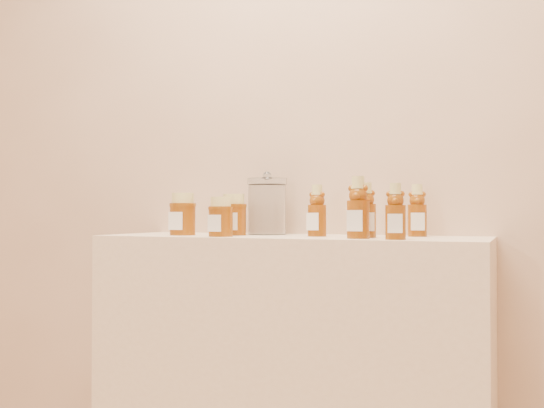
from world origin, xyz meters
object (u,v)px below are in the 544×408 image
at_px(glass_canister, 267,204).
at_px(bear_bottle_back_left, 317,207).
at_px(display_table, 290,381).
at_px(honey_jar_left, 183,214).
at_px(bear_bottle_front_left, 358,203).

bearing_deg(glass_canister, bear_bottle_back_left, -23.33).
bearing_deg(display_table, honey_jar_left, -169.85).
bearing_deg(bear_bottle_front_left, bear_bottle_back_left, 147.93).
xyz_separation_m(display_table, glass_canister, (-0.12, 0.09, 0.55)).
distance_m(display_table, honey_jar_left, 0.63).
height_order(bear_bottle_back_left, glass_canister, glass_canister).
height_order(display_table, bear_bottle_back_left, bear_bottle_back_left).
height_order(display_table, bear_bottle_front_left, bear_bottle_front_left).
distance_m(bear_bottle_front_left, honey_jar_left, 0.60).
height_order(bear_bottle_back_left, honey_jar_left, bear_bottle_back_left).
bearing_deg(honey_jar_left, display_table, 11.58).
relative_size(bear_bottle_front_left, glass_canister, 0.97).
bearing_deg(bear_bottle_back_left, display_table, -167.36).
height_order(bear_bottle_front_left, honey_jar_left, bear_bottle_front_left).
relative_size(honey_jar_left, glass_canister, 0.67).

